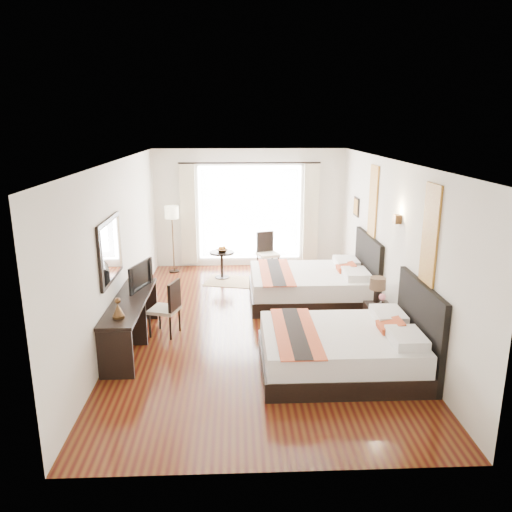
{
  "coord_description": "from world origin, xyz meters",
  "views": [
    {
      "loc": [
        -0.35,
        -8.0,
        3.4
      ],
      "look_at": [
        0.0,
        0.28,
        1.16
      ],
      "focal_mm": 35.0,
      "sensor_mm": 36.0,
      "label": 1
    }
  ],
  "objects_px": {
    "vase": "(382,303)",
    "floor_lamp": "(172,217)",
    "desk_chair": "(166,318)",
    "console_desk": "(131,322)",
    "fruit_bowl": "(222,251)",
    "nightstand": "(378,319)",
    "side_table": "(222,265)",
    "table_lamp": "(378,285)",
    "window_chair": "(268,261)",
    "bed_near": "(346,348)",
    "bed_far": "(313,285)",
    "television": "(137,275)"
  },
  "relations": [
    {
      "from": "table_lamp",
      "to": "window_chair",
      "type": "bearing_deg",
      "value": 115.27
    },
    {
      "from": "nightstand",
      "to": "console_desk",
      "type": "distance_m",
      "value": 4.0
    },
    {
      "from": "television",
      "to": "fruit_bowl",
      "type": "relative_size",
      "value": 3.18
    },
    {
      "from": "desk_chair",
      "to": "fruit_bowl",
      "type": "height_order",
      "value": "desk_chair"
    },
    {
      "from": "bed_near",
      "to": "bed_far",
      "type": "height_order",
      "value": "bed_far"
    },
    {
      "from": "fruit_bowl",
      "to": "table_lamp",
      "type": "bearing_deg",
      "value": -48.46
    },
    {
      "from": "nightstand",
      "to": "desk_chair",
      "type": "xyz_separation_m",
      "value": [
        -3.5,
        0.09,
        0.04
      ]
    },
    {
      "from": "bed_near",
      "to": "desk_chair",
      "type": "relative_size",
      "value": 2.43
    },
    {
      "from": "bed_far",
      "to": "side_table",
      "type": "height_order",
      "value": "bed_far"
    },
    {
      "from": "table_lamp",
      "to": "window_chair",
      "type": "xyz_separation_m",
      "value": [
        -1.6,
        3.38,
        -0.5
      ]
    },
    {
      "from": "bed_near",
      "to": "bed_far",
      "type": "xyz_separation_m",
      "value": [
        -0.03,
        2.8,
        0.01
      ]
    },
    {
      "from": "floor_lamp",
      "to": "fruit_bowl",
      "type": "bearing_deg",
      "value": -25.38
    },
    {
      "from": "table_lamp",
      "to": "desk_chair",
      "type": "xyz_separation_m",
      "value": [
        -3.49,
        -0.04,
        -0.5
      ]
    },
    {
      "from": "console_desk",
      "to": "fruit_bowl",
      "type": "xyz_separation_m",
      "value": [
        1.35,
        3.4,
        0.26
      ]
    },
    {
      "from": "bed_near",
      "to": "window_chair",
      "type": "distance_m",
      "value": 4.82
    },
    {
      "from": "desk_chair",
      "to": "television",
      "type": "bearing_deg",
      "value": -1.19
    },
    {
      "from": "console_desk",
      "to": "side_table",
      "type": "relative_size",
      "value": 3.59
    },
    {
      "from": "table_lamp",
      "to": "television",
      "type": "height_order",
      "value": "television"
    },
    {
      "from": "bed_far",
      "to": "table_lamp",
      "type": "bearing_deg",
      "value": -59.66
    },
    {
      "from": "console_desk",
      "to": "fruit_bowl",
      "type": "relative_size",
      "value": 9.15
    },
    {
      "from": "floor_lamp",
      "to": "side_table",
      "type": "bearing_deg",
      "value": -24.62
    },
    {
      "from": "console_desk",
      "to": "fruit_bowl",
      "type": "height_order",
      "value": "console_desk"
    },
    {
      "from": "side_table",
      "to": "bed_near",
      "type": "bearing_deg",
      "value": -67.16
    },
    {
      "from": "console_desk",
      "to": "bed_far",
      "type": "bearing_deg",
      "value": 30.53
    },
    {
      "from": "nightstand",
      "to": "floor_lamp",
      "type": "height_order",
      "value": "floor_lamp"
    },
    {
      "from": "television",
      "to": "floor_lamp",
      "type": "distance_m",
      "value": 3.41
    },
    {
      "from": "floor_lamp",
      "to": "window_chair",
      "type": "relative_size",
      "value": 1.65
    },
    {
      "from": "table_lamp",
      "to": "console_desk",
      "type": "relative_size",
      "value": 0.19
    },
    {
      "from": "window_chair",
      "to": "floor_lamp",
      "type": "bearing_deg",
      "value": -111.35
    },
    {
      "from": "floor_lamp",
      "to": "side_table",
      "type": "distance_m",
      "value": 1.6
    },
    {
      "from": "bed_far",
      "to": "window_chair",
      "type": "bearing_deg",
      "value": 111.29
    },
    {
      "from": "console_desk",
      "to": "desk_chair",
      "type": "relative_size",
      "value": 2.38
    },
    {
      "from": "vase",
      "to": "bed_near",
      "type": "bearing_deg",
      "value": -126.09
    },
    {
      "from": "side_table",
      "to": "television",
      "type": "bearing_deg",
      "value": -114.57
    },
    {
      "from": "desk_chair",
      "to": "table_lamp",
      "type": "bearing_deg",
      "value": -161.58
    },
    {
      "from": "desk_chair",
      "to": "floor_lamp",
      "type": "height_order",
      "value": "floor_lamp"
    },
    {
      "from": "vase",
      "to": "desk_chair",
      "type": "relative_size",
      "value": 0.15
    },
    {
      "from": "nightstand",
      "to": "television",
      "type": "bearing_deg",
      "value": 176.46
    },
    {
      "from": "table_lamp",
      "to": "window_chair",
      "type": "relative_size",
      "value": 0.45
    },
    {
      "from": "nightstand",
      "to": "desk_chair",
      "type": "bearing_deg",
      "value": 178.59
    },
    {
      "from": "bed_far",
      "to": "vase",
      "type": "relative_size",
      "value": 16.49
    },
    {
      "from": "table_lamp",
      "to": "desk_chair",
      "type": "bearing_deg",
      "value": -179.36
    },
    {
      "from": "floor_lamp",
      "to": "bed_near",
      "type": "bearing_deg",
      "value": -58.71
    },
    {
      "from": "bed_far",
      "to": "floor_lamp",
      "type": "bearing_deg",
      "value": 144.63
    },
    {
      "from": "vase",
      "to": "table_lamp",
      "type": "bearing_deg",
      "value": 92.99
    },
    {
      "from": "table_lamp",
      "to": "nightstand",
      "type": "bearing_deg",
      "value": -85.63
    },
    {
      "from": "vase",
      "to": "floor_lamp",
      "type": "relative_size",
      "value": 0.09
    },
    {
      "from": "bed_near",
      "to": "fruit_bowl",
      "type": "height_order",
      "value": "bed_near"
    },
    {
      "from": "nightstand",
      "to": "table_lamp",
      "type": "height_order",
      "value": "table_lamp"
    },
    {
      "from": "desk_chair",
      "to": "floor_lamp",
      "type": "bearing_deg",
      "value": -67.73
    }
  ]
}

